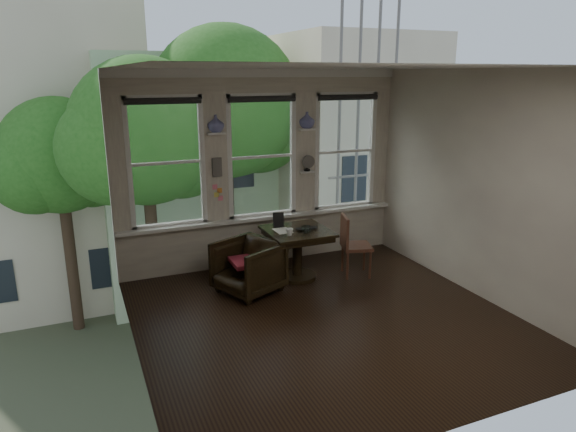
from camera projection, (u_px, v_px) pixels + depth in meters
name	position (u px, v px, depth m)	size (l,w,h in m)	color
ground	(326.00, 319.00, 6.35)	(4.50, 4.50, 0.00)	black
ceiling	(331.00, 67.00, 5.54)	(4.50, 4.50, 0.00)	silver
wall_back	(261.00, 169.00, 7.94)	(4.50, 4.50, 0.00)	beige
wall_front	(462.00, 266.00, 3.95)	(4.50, 4.50, 0.00)	beige
wall_left	(127.00, 223.00, 5.10)	(4.50, 4.50, 0.00)	beige
wall_right	(479.00, 186.00, 6.79)	(4.50, 4.50, 0.00)	beige
window_left	(166.00, 163.00, 7.34)	(1.10, 0.12, 1.90)	white
window_center	(261.00, 157.00, 7.89)	(1.10, 0.12, 1.90)	white
window_right	(344.00, 151.00, 8.43)	(1.10, 0.12, 1.90)	white
shelf_left	(216.00, 133.00, 7.42)	(0.26, 0.16, 0.03)	white
shelf_right	(307.00, 129.00, 7.97)	(0.26, 0.16, 0.03)	white
intercom	(217.00, 167.00, 7.58)	(0.14, 0.06, 0.28)	#59544F
sticky_notes	(218.00, 190.00, 7.68)	(0.16, 0.01, 0.24)	pink
desk_fan	(307.00, 166.00, 8.10)	(0.20, 0.20, 0.24)	#59544F
vase_left	(216.00, 123.00, 7.38)	(0.24, 0.24, 0.25)	silver
vase_right	(307.00, 120.00, 7.93)	(0.24, 0.24, 0.25)	silver
table	(297.00, 254.00, 7.52)	(0.90, 0.90, 0.75)	black
armchair_left	(248.00, 267.00, 7.05)	(0.78, 0.80, 0.73)	black
cushion_red	(248.00, 261.00, 7.03)	(0.45, 0.45, 0.06)	maroon
side_chair_right	(357.00, 246.00, 7.63)	(0.42, 0.42, 0.92)	#442218
laptop	(308.00, 229.00, 7.40)	(0.32, 0.21, 0.03)	black
mug	(290.00, 232.00, 7.15)	(0.11, 0.11, 0.10)	white
drinking_glass	(306.00, 230.00, 7.25)	(0.14, 0.14, 0.11)	white
tablet	(278.00, 220.00, 7.53)	(0.16, 0.02, 0.22)	black
papers	(283.00, 231.00, 7.38)	(0.22, 0.30, 0.00)	silver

